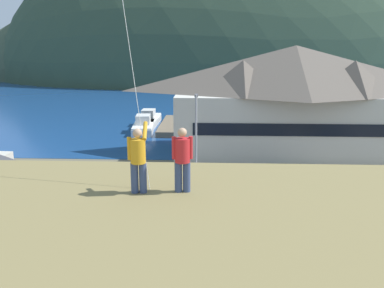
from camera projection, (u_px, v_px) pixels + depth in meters
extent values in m
plane|color=#66604C|center=(170.00, 255.00, 21.71)|extent=(600.00, 600.00, 0.00)
cube|color=slate|center=(177.00, 215.00, 26.55)|extent=(40.00, 20.00, 0.10)
cube|color=navy|center=(200.00, 100.00, 79.95)|extent=(360.00, 84.00, 0.03)
ellipsoid|color=#3D4C38|center=(196.00, 79.00, 129.10)|extent=(140.16, 48.31, 55.63)
ellipsoid|color=#334733|center=(218.00, 79.00, 128.66)|extent=(132.98, 71.81, 90.81)
cube|color=beige|center=(292.00, 123.00, 41.20)|extent=(22.65, 9.85, 6.09)
cube|color=black|center=(303.00, 130.00, 36.31)|extent=(19.25, 0.08, 1.10)
pyramid|color=#60564C|center=(295.00, 69.00, 39.96)|extent=(24.01, 10.83, 4.43)
pyramid|color=#60564C|center=(243.00, 77.00, 38.67)|extent=(5.42, 5.42, 3.10)
pyramid|color=#60564C|center=(355.00, 77.00, 38.22)|extent=(5.42, 5.42, 3.10)
cube|color=#70604C|center=(174.00, 125.00, 53.93)|extent=(3.20, 11.89, 0.70)
cube|color=silver|center=(144.00, 128.00, 52.01)|extent=(2.99, 7.69, 0.90)
cube|color=white|center=(144.00, 124.00, 51.88)|extent=(2.90, 7.46, 0.16)
cube|color=silver|center=(143.00, 119.00, 51.19)|extent=(1.86, 2.38, 1.10)
cube|color=#23564C|center=(200.00, 130.00, 50.43)|extent=(2.94, 7.55, 0.90)
cube|color=#33665B|center=(200.00, 126.00, 50.30)|extent=(2.86, 7.33, 0.16)
cube|color=silver|center=(201.00, 122.00, 49.62)|extent=(1.83, 2.34, 1.10)
cube|color=silver|center=(149.00, 121.00, 56.16)|extent=(2.45, 7.28, 0.90)
cube|color=white|center=(149.00, 118.00, 56.04)|extent=(2.38, 7.06, 0.16)
cube|color=silver|center=(148.00, 114.00, 55.36)|extent=(1.66, 2.20, 1.10)
cube|color=black|center=(307.00, 200.00, 27.05)|extent=(4.30, 2.06, 0.80)
cube|color=black|center=(305.00, 189.00, 26.87)|extent=(2.20, 1.73, 0.70)
cube|color=black|center=(305.00, 190.00, 26.88)|extent=(2.24, 1.76, 0.32)
cylinder|color=black|center=(332.00, 211.00, 26.28)|extent=(0.65, 0.26, 0.64)
cylinder|color=black|center=(323.00, 201.00, 28.06)|extent=(0.65, 0.26, 0.64)
cylinder|color=black|center=(289.00, 211.00, 26.23)|extent=(0.65, 0.26, 0.64)
cylinder|color=black|center=(282.00, 201.00, 28.02)|extent=(0.65, 0.26, 0.64)
cylinder|color=black|center=(375.00, 197.00, 28.76)|extent=(0.65, 0.25, 0.64)
cube|color=black|center=(231.00, 238.00, 21.81)|extent=(4.28, 2.00, 0.80)
cube|color=black|center=(228.00, 225.00, 21.63)|extent=(2.18, 1.70, 0.70)
cube|color=black|center=(228.00, 225.00, 21.64)|extent=(2.22, 1.73, 0.32)
cylinder|color=black|center=(260.00, 253.00, 21.01)|extent=(0.65, 0.25, 0.64)
cylinder|color=black|center=(254.00, 237.00, 22.80)|extent=(0.65, 0.25, 0.64)
cylinder|color=black|center=(206.00, 253.00, 21.01)|extent=(0.65, 0.25, 0.64)
cylinder|color=black|center=(204.00, 237.00, 22.79)|extent=(0.65, 0.25, 0.64)
cube|color=slate|center=(82.00, 194.00, 28.18)|extent=(4.32, 2.11, 0.80)
cube|color=#5B5B5F|center=(79.00, 183.00, 28.00)|extent=(2.21, 1.75, 0.70)
cube|color=black|center=(79.00, 184.00, 28.01)|extent=(2.26, 1.79, 0.32)
cylinder|color=black|center=(100.00, 204.00, 27.43)|extent=(0.65, 0.27, 0.64)
cylinder|color=black|center=(105.00, 194.00, 29.21)|extent=(0.65, 0.27, 0.64)
cylinder|color=black|center=(58.00, 205.00, 27.35)|extent=(0.65, 0.27, 0.64)
cylinder|color=black|center=(66.00, 195.00, 29.13)|extent=(0.65, 0.27, 0.64)
cube|color=navy|center=(226.00, 200.00, 27.01)|extent=(4.20, 1.80, 0.80)
cube|color=navy|center=(224.00, 189.00, 26.84)|extent=(2.10, 1.60, 0.70)
cube|color=black|center=(224.00, 190.00, 26.85)|extent=(2.14, 1.63, 0.32)
cylinder|color=black|center=(248.00, 212.00, 26.15)|extent=(0.64, 0.22, 0.64)
cylinder|color=black|center=(246.00, 201.00, 27.94)|extent=(0.64, 0.22, 0.64)
cylinder|color=black|center=(205.00, 211.00, 26.28)|extent=(0.64, 0.22, 0.64)
cylinder|color=black|center=(205.00, 201.00, 28.06)|extent=(0.64, 0.22, 0.64)
cube|color=slate|center=(74.00, 234.00, 22.28)|extent=(4.22, 1.85, 0.80)
cube|color=#5B5B5F|center=(76.00, 221.00, 22.09)|extent=(2.12, 1.63, 0.70)
cube|color=black|center=(76.00, 221.00, 22.10)|extent=(2.16, 1.66, 0.32)
cylinder|color=black|center=(56.00, 232.00, 23.34)|extent=(0.64, 0.23, 0.64)
cylinder|color=black|center=(43.00, 248.00, 21.56)|extent=(0.64, 0.23, 0.64)
cylinder|color=black|center=(104.00, 234.00, 23.18)|extent=(0.64, 0.23, 0.64)
cylinder|color=black|center=(94.00, 250.00, 21.40)|extent=(0.64, 0.23, 0.64)
cube|color=black|center=(153.00, 199.00, 27.25)|extent=(4.21, 1.81, 0.80)
cube|color=black|center=(151.00, 188.00, 27.08)|extent=(2.11, 1.61, 0.70)
cube|color=black|center=(151.00, 189.00, 27.09)|extent=(2.15, 1.64, 0.32)
cylinder|color=black|center=(173.00, 210.00, 26.39)|extent=(0.64, 0.22, 0.64)
cylinder|color=black|center=(175.00, 200.00, 28.17)|extent=(0.64, 0.22, 0.64)
cylinder|color=black|center=(130.00, 210.00, 26.52)|extent=(0.64, 0.22, 0.64)
cylinder|color=black|center=(135.00, 199.00, 28.30)|extent=(0.64, 0.22, 0.64)
cube|color=#B28923|center=(334.00, 243.00, 21.23)|extent=(4.26, 1.94, 0.80)
cube|color=olive|center=(339.00, 230.00, 21.05)|extent=(2.15, 1.67, 0.70)
cube|color=black|center=(338.00, 230.00, 21.06)|extent=(2.19, 1.70, 0.32)
cylinder|color=black|center=(303.00, 242.00, 22.24)|extent=(0.65, 0.24, 0.64)
cylinder|color=black|center=(312.00, 259.00, 20.45)|extent=(0.65, 0.24, 0.64)
cylinder|color=black|center=(354.00, 242.00, 22.20)|extent=(0.65, 0.24, 0.64)
cylinder|color=black|center=(368.00, 259.00, 20.42)|extent=(0.65, 0.24, 0.64)
cylinder|color=black|center=(14.00, 242.00, 22.19)|extent=(0.65, 0.25, 0.64)
cylinder|color=#ADADB2|center=(196.00, 142.00, 31.01)|extent=(0.16, 0.16, 7.00)
cube|color=#4C4C51|center=(196.00, 95.00, 30.55)|extent=(0.24, 0.70, 0.20)
cylinder|color=#384770|center=(135.00, 178.00, 11.00)|extent=(0.20, 0.20, 0.82)
cylinder|color=#384770|center=(143.00, 178.00, 11.01)|extent=(0.20, 0.20, 0.82)
cylinder|color=gold|center=(138.00, 151.00, 10.83)|extent=(0.40, 0.40, 0.64)
sphere|color=tan|center=(137.00, 133.00, 10.72)|extent=(0.24, 0.24, 0.24)
cylinder|color=gold|center=(145.00, 131.00, 10.89)|extent=(0.15, 0.56, 0.43)
cylinder|color=gold|center=(129.00, 149.00, 10.81)|extent=(0.11, 0.11, 0.60)
cylinder|color=#384770|center=(178.00, 177.00, 11.07)|extent=(0.20, 0.20, 0.82)
cylinder|color=#384770|center=(187.00, 177.00, 11.08)|extent=(0.20, 0.20, 0.82)
cylinder|color=red|center=(182.00, 150.00, 10.91)|extent=(0.40, 0.40, 0.64)
sphere|color=tan|center=(182.00, 132.00, 10.79)|extent=(0.24, 0.24, 0.24)
cylinder|color=red|center=(174.00, 148.00, 10.88)|extent=(0.11, 0.11, 0.60)
cylinder|color=red|center=(191.00, 148.00, 10.90)|extent=(0.11, 0.11, 0.60)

